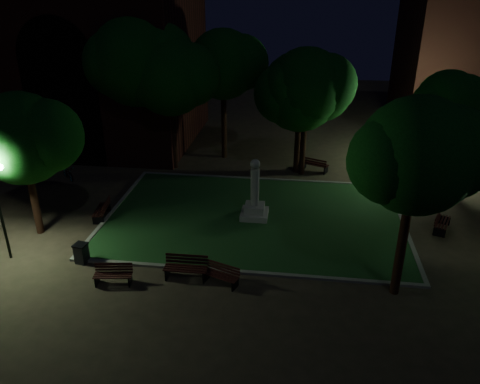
{
  "coord_description": "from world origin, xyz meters",
  "views": [
    {
      "loc": [
        2.12,
        -19.61,
        11.45
      ],
      "look_at": [
        -0.63,
        1.0,
        1.91
      ],
      "focal_mm": 35.0,
      "sensor_mm": 36.0,
      "label": 1
    }
  ],
  "objects_px": {
    "bench_west_near": "(113,275)",
    "bench_right_side": "(441,222)",
    "monument": "(255,202)",
    "bench_far_side": "(315,165)",
    "bench_near_left": "(186,268)",
    "bench_left_side": "(103,210)",
    "trash_bin": "(81,253)",
    "bicycle": "(68,173)",
    "bench_near_right": "(221,275)"
  },
  "relations": [
    {
      "from": "monument",
      "to": "bench_near_right",
      "type": "xyz_separation_m",
      "value": [
        -0.74,
        -5.91,
        -0.56
      ]
    },
    {
      "from": "bench_near_left",
      "to": "trash_bin",
      "type": "bearing_deg",
      "value": 173.32
    },
    {
      "from": "bench_west_near",
      "to": "bench_far_side",
      "type": "height_order",
      "value": "bench_far_side"
    },
    {
      "from": "bench_far_side",
      "to": "monument",
      "type": "bearing_deg",
      "value": 89.27
    },
    {
      "from": "bench_near_left",
      "to": "bicycle",
      "type": "height_order",
      "value": "bench_near_left"
    },
    {
      "from": "bench_west_near",
      "to": "bicycle",
      "type": "relative_size",
      "value": 1.02
    },
    {
      "from": "monument",
      "to": "bench_west_near",
      "type": "relative_size",
      "value": 1.98
    },
    {
      "from": "monument",
      "to": "bicycle",
      "type": "distance_m",
      "value": 12.63
    },
    {
      "from": "bench_near_left",
      "to": "trash_bin",
      "type": "distance_m",
      "value": 4.85
    },
    {
      "from": "trash_bin",
      "to": "bicycle",
      "type": "bearing_deg",
      "value": 119.26
    },
    {
      "from": "bench_far_side",
      "to": "bicycle",
      "type": "relative_size",
      "value": 1.15
    },
    {
      "from": "bench_near_right",
      "to": "bicycle",
      "type": "relative_size",
      "value": 1.01
    },
    {
      "from": "bench_west_near",
      "to": "bench_right_side",
      "type": "bearing_deg",
      "value": 15.67
    },
    {
      "from": "bench_right_side",
      "to": "trash_bin",
      "type": "height_order",
      "value": "trash_bin"
    },
    {
      "from": "monument",
      "to": "bench_west_near",
      "type": "xyz_separation_m",
      "value": [
        -5.13,
        -6.48,
        -0.56
      ]
    },
    {
      "from": "monument",
      "to": "bench_left_side",
      "type": "distance_m",
      "value": 7.95
    },
    {
      "from": "bench_left_side",
      "to": "bicycle",
      "type": "bearing_deg",
      "value": -146.5
    },
    {
      "from": "bench_left_side",
      "to": "trash_bin",
      "type": "bearing_deg",
      "value": 2.07
    },
    {
      "from": "bench_west_near",
      "to": "bench_right_side",
      "type": "height_order",
      "value": "bench_right_side"
    },
    {
      "from": "bench_far_side",
      "to": "trash_bin",
      "type": "bearing_deg",
      "value": 73.58
    },
    {
      "from": "monument",
      "to": "bench_near_right",
      "type": "bearing_deg",
      "value": -97.14
    },
    {
      "from": "bench_near_left",
      "to": "bench_right_side",
      "type": "xyz_separation_m",
      "value": [
        11.58,
        5.67,
        -0.04
      ]
    },
    {
      "from": "bench_right_side",
      "to": "bicycle",
      "type": "height_order",
      "value": "bench_right_side"
    },
    {
      "from": "bench_near_left",
      "to": "bench_near_right",
      "type": "relative_size",
      "value": 1.13
    },
    {
      "from": "monument",
      "to": "bench_near_left",
      "type": "height_order",
      "value": "monument"
    },
    {
      "from": "monument",
      "to": "bench_west_near",
      "type": "height_order",
      "value": "monument"
    },
    {
      "from": "monument",
      "to": "bench_far_side",
      "type": "height_order",
      "value": "monument"
    },
    {
      "from": "bench_west_near",
      "to": "bench_left_side",
      "type": "bearing_deg",
      "value": 108.15
    },
    {
      "from": "bench_near_left",
      "to": "bench_west_near",
      "type": "bearing_deg",
      "value": -165.35
    },
    {
      "from": "bench_left_side",
      "to": "bench_right_side",
      "type": "xyz_separation_m",
      "value": [
        17.17,
        0.97,
        -0.0
      ]
    },
    {
      "from": "bench_left_side",
      "to": "bench_far_side",
      "type": "height_order",
      "value": "bench_far_side"
    },
    {
      "from": "bicycle",
      "to": "bench_west_near",
      "type": "bearing_deg",
      "value": -101.58
    },
    {
      "from": "bicycle",
      "to": "monument",
      "type": "bearing_deg",
      "value": -62.89
    },
    {
      "from": "bench_near_right",
      "to": "bench_near_left",
      "type": "bearing_deg",
      "value": -167.4
    },
    {
      "from": "bench_west_near",
      "to": "trash_bin",
      "type": "bearing_deg",
      "value": 138.25
    },
    {
      "from": "bench_far_side",
      "to": "trash_bin",
      "type": "xyz_separation_m",
      "value": [
        -10.28,
        -12.16,
        0.02
      ]
    },
    {
      "from": "trash_bin",
      "to": "bicycle",
      "type": "relative_size",
      "value": 0.58
    },
    {
      "from": "bench_right_side",
      "to": "bench_far_side",
      "type": "relative_size",
      "value": 0.96
    },
    {
      "from": "monument",
      "to": "bench_near_right",
      "type": "relative_size",
      "value": 1.99
    },
    {
      "from": "bench_left_side",
      "to": "monument",
      "type": "bearing_deg",
      "value": 88.89
    },
    {
      "from": "bench_near_left",
      "to": "bench_left_side",
      "type": "xyz_separation_m",
      "value": [
        -5.6,
        4.7,
        -0.03
      ]
    },
    {
      "from": "bench_near_left",
      "to": "bench_right_side",
      "type": "distance_m",
      "value": 12.89
    },
    {
      "from": "bench_near_left",
      "to": "bench_near_right",
      "type": "height_order",
      "value": "bench_near_left"
    },
    {
      "from": "monument",
      "to": "bench_far_side",
      "type": "bearing_deg",
      "value": 65.49
    },
    {
      "from": "bench_right_side",
      "to": "bench_far_side",
      "type": "distance_m",
      "value": 9.31
    },
    {
      "from": "monument",
      "to": "bench_right_side",
      "type": "relative_size",
      "value": 1.83
    },
    {
      "from": "bench_near_left",
      "to": "bench_left_side",
      "type": "bearing_deg",
      "value": 139.41
    },
    {
      "from": "bench_right_side",
      "to": "bench_far_side",
      "type": "bearing_deg",
      "value": 63.64
    },
    {
      "from": "bench_west_near",
      "to": "bench_far_side",
      "type": "bearing_deg",
      "value": 49.92
    },
    {
      "from": "bench_left_side",
      "to": "bicycle",
      "type": "height_order",
      "value": "bench_left_side"
    }
  ]
}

